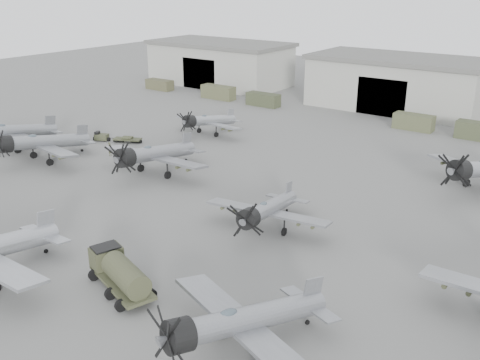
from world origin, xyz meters
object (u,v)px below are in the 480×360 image
(aircraft_mid_2, at_px, (266,210))
(tug_trailer, at_px, (111,138))
(aircraft_mid_0, at_px, (38,143))
(fuel_tanker, at_px, (120,272))
(ground_crew, at_px, (110,149))
(aircraft_near_2, at_px, (238,322))
(aircraft_mid_1, at_px, (152,154))
(aircraft_far_0, at_px, (207,121))
(aircraft_extra_886, at_px, (7,132))

(aircraft_mid_2, height_order, tug_trailer, aircraft_mid_2)
(aircraft_mid_0, bearing_deg, fuel_tanker, -17.90)
(ground_crew, bearing_deg, aircraft_near_2, -138.91)
(aircraft_near_2, xyz_separation_m, fuel_tanker, (-10.89, 0.87, -0.83))
(aircraft_mid_2, height_order, ground_crew, aircraft_mid_2)
(fuel_tanker, relative_size, tug_trailer, 1.10)
(tug_trailer, bearing_deg, aircraft_near_2, -57.22)
(aircraft_mid_1, bearing_deg, aircraft_mid_2, -15.79)
(tug_trailer, bearing_deg, fuel_tanker, -64.95)
(aircraft_mid_2, bearing_deg, aircraft_mid_0, 171.79)
(aircraft_far_0, bearing_deg, fuel_tanker, -54.47)
(aircraft_far_0, bearing_deg, aircraft_near_2, -43.65)
(aircraft_near_2, bearing_deg, aircraft_mid_1, 163.53)
(aircraft_far_0, relative_size, ground_crew, 6.62)
(tug_trailer, bearing_deg, ground_crew, -67.08)
(aircraft_extra_886, distance_m, fuel_tanker, 39.55)
(aircraft_mid_0, distance_m, aircraft_mid_2, 32.58)
(aircraft_extra_886, height_order, fuel_tanker, aircraft_extra_886)
(aircraft_near_2, distance_m, aircraft_mid_0, 42.88)
(fuel_tanker, distance_m, tug_trailer, 38.25)
(aircraft_mid_0, distance_m, aircraft_extra_886, 7.46)
(aircraft_mid_1, height_order, aircraft_mid_2, aircraft_mid_1)
(ground_crew, bearing_deg, aircraft_mid_0, 125.56)
(aircraft_near_2, xyz_separation_m, aircraft_mid_2, (-7.72, 14.73, -0.25))
(fuel_tanker, bearing_deg, aircraft_near_2, 14.02)
(aircraft_mid_0, bearing_deg, tug_trailer, 95.88)
(fuel_tanker, bearing_deg, aircraft_extra_886, 177.28)
(aircraft_extra_886, xyz_separation_m, ground_crew, (12.39, 6.10, -1.57))
(ground_crew, bearing_deg, aircraft_mid_2, -121.22)
(fuel_tanker, bearing_deg, ground_crew, 158.65)
(aircraft_near_2, xyz_separation_m, aircraft_far_0, (-31.48, 35.73, -0.27))
(aircraft_mid_1, relative_size, aircraft_mid_2, 1.19)
(aircraft_mid_2, relative_size, ground_crew, 6.70)
(aircraft_mid_0, distance_m, tug_trailer, 11.13)
(aircraft_extra_886, relative_size, tug_trailer, 2.09)
(aircraft_mid_0, xyz_separation_m, aircraft_mid_1, (14.38, 4.63, 0.05))
(aircraft_far_0, bearing_deg, tug_trailer, -125.25)
(aircraft_near_2, height_order, aircraft_mid_1, aircraft_mid_1)
(aircraft_near_2, relative_size, fuel_tanker, 1.79)
(aircraft_mid_1, bearing_deg, aircraft_extra_886, -171.12)
(aircraft_far_0, height_order, aircraft_extra_886, aircraft_extra_886)
(aircraft_mid_1, xyz_separation_m, aircraft_far_0, (-5.57, 16.43, -0.43))
(aircraft_far_0, height_order, fuel_tanker, aircraft_far_0)
(aircraft_mid_2, xyz_separation_m, aircraft_extra_886, (-40.01, 0.49, 0.36))
(aircraft_mid_2, distance_m, tug_trailer, 34.14)
(aircraft_near_2, bearing_deg, tug_trailer, 167.59)
(aircraft_far_0, relative_size, tug_trailer, 1.76)
(aircraft_far_0, xyz_separation_m, ground_crew, (-3.86, -14.41, -1.19))
(tug_trailer, bearing_deg, aircraft_extra_886, -151.13)
(fuel_tanker, bearing_deg, aircraft_mid_0, 173.43)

